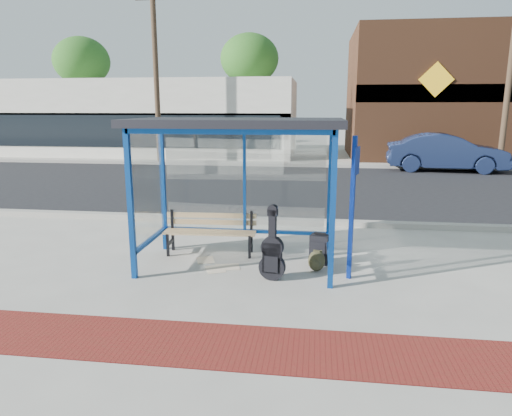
# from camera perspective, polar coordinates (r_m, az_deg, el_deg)

# --- Properties ---
(ground) EXTENTS (120.00, 120.00, 0.00)m
(ground) POSITION_cam_1_polar(r_m,az_deg,el_deg) (7.69, -2.26, -7.23)
(ground) COLOR #B2ADA0
(ground) RESTS_ON ground
(brick_paver_strip) EXTENTS (60.00, 1.00, 0.01)m
(brick_paver_strip) POSITION_cam_1_polar(r_m,az_deg,el_deg) (5.37, -7.16, -16.47)
(brick_paver_strip) COLOR maroon
(brick_paver_strip) RESTS_ON ground
(curb_near) EXTENTS (60.00, 0.25, 0.12)m
(curb_near) POSITION_cam_1_polar(r_m,az_deg,el_deg) (10.42, 0.43, -1.57)
(curb_near) COLOR gray
(curb_near) RESTS_ON ground
(street_asphalt) EXTENTS (60.00, 10.00, 0.00)m
(street_asphalt) POSITION_cam_1_polar(r_m,az_deg,el_deg) (15.40, 2.78, 2.81)
(street_asphalt) COLOR black
(street_asphalt) RESTS_ON ground
(curb_far) EXTENTS (60.00, 0.25, 0.12)m
(curb_far) POSITION_cam_1_polar(r_m,az_deg,el_deg) (20.43, 3.98, 5.36)
(curb_far) COLOR gray
(curb_far) RESTS_ON ground
(far_sidewalk) EXTENTS (60.00, 4.00, 0.01)m
(far_sidewalk) POSITION_cam_1_polar(r_m,az_deg,el_deg) (22.32, 4.29, 5.82)
(far_sidewalk) COLOR #B2ADA0
(far_sidewalk) RESTS_ON ground
(bus_shelter) EXTENTS (3.30, 1.80, 2.42)m
(bus_shelter) POSITION_cam_1_polar(r_m,az_deg,el_deg) (7.33, -2.31, 8.38)
(bus_shelter) COLOR navy
(bus_shelter) RESTS_ON ground
(storefront_white) EXTENTS (18.00, 6.04, 4.00)m
(storefront_white) POSITION_cam_1_polar(r_m,az_deg,el_deg) (27.13, -14.94, 10.85)
(storefront_white) COLOR silver
(storefront_white) RESTS_ON ground
(storefront_brown) EXTENTS (10.00, 7.08, 6.40)m
(storefront_brown) POSITION_cam_1_polar(r_m,az_deg,el_deg) (26.51, 22.88, 12.87)
(storefront_brown) COLOR #59331E
(storefront_brown) RESTS_ON ground
(tree_left) EXTENTS (3.60, 3.60, 7.03)m
(tree_left) POSITION_cam_1_polar(r_m,az_deg,el_deg) (33.00, -20.95, 16.70)
(tree_left) COLOR #4C3826
(tree_left) RESTS_ON ground
(tree_mid) EXTENTS (3.60, 3.60, 7.03)m
(tree_mid) POSITION_cam_1_polar(r_m,az_deg,el_deg) (29.58, -0.81, 18.06)
(tree_mid) COLOR #4C3826
(tree_mid) RESTS_ON ground
(utility_pole_west) EXTENTS (1.60, 0.24, 8.00)m
(utility_pole_west) POSITION_cam_1_polar(r_m,az_deg,el_deg) (21.83, -12.39, 16.21)
(utility_pole_west) COLOR #4C3826
(utility_pole_west) RESTS_ON ground
(utility_pole_east) EXTENTS (1.60, 0.24, 8.00)m
(utility_pole_east) POSITION_cam_1_polar(r_m,az_deg,el_deg) (22.00, 29.21, 14.93)
(utility_pole_east) COLOR #4C3826
(utility_pole_east) RESTS_ON ground
(bench) EXTENTS (1.66, 0.48, 0.78)m
(bench) POSITION_cam_1_polar(r_m,az_deg,el_deg) (8.24, -5.71, -2.73)
(bench) COLOR black
(bench) RESTS_ON ground
(guitar_bag) EXTENTS (0.42, 0.18, 1.11)m
(guitar_bag) POSITION_cam_1_polar(r_m,az_deg,el_deg) (6.97, 2.05, -5.81)
(guitar_bag) COLOR black
(guitar_bag) RESTS_ON ground
(suitcase) EXTENTS (0.36, 0.28, 0.55)m
(suitcase) POSITION_cam_1_polar(r_m,az_deg,el_deg) (7.78, 7.96, -5.15)
(suitcase) COLOR black
(suitcase) RESTS_ON ground
(backpack) EXTENTS (0.32, 0.30, 0.34)m
(backpack) POSITION_cam_1_polar(r_m,az_deg,el_deg) (7.48, 7.55, -6.62)
(backpack) COLOR #2C2A18
(backpack) RESTS_ON ground
(sign_post) EXTENTS (0.13, 0.27, 2.19)m
(sign_post) POSITION_cam_1_polar(r_m,az_deg,el_deg) (6.96, 12.00, 0.94)
(sign_post) COLOR navy
(sign_post) RESTS_ON ground
(newspaper_a) EXTENTS (0.40, 0.44, 0.01)m
(newspaper_a) POSITION_cam_1_polar(r_m,az_deg,el_deg) (8.00, -6.34, -6.48)
(newspaper_a) COLOR white
(newspaper_a) RESTS_ON ground
(newspaper_b) EXTENTS (0.46, 0.40, 0.01)m
(newspaper_b) POSITION_cam_1_polar(r_m,az_deg,el_deg) (7.64, -3.58, -7.37)
(newspaper_b) COLOR white
(newspaper_b) RESTS_ON ground
(newspaper_c) EXTENTS (0.42, 0.46, 0.01)m
(newspaper_c) POSITION_cam_1_polar(r_m,az_deg,el_deg) (7.55, -5.10, -7.64)
(newspaper_c) COLOR white
(newspaper_c) RESTS_ON ground
(parked_car) EXTENTS (4.82, 2.07, 1.54)m
(parked_car) POSITION_cam_1_polar(r_m,az_deg,el_deg) (20.38, 22.68, 6.43)
(parked_car) COLOR #192547
(parked_car) RESTS_ON ground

